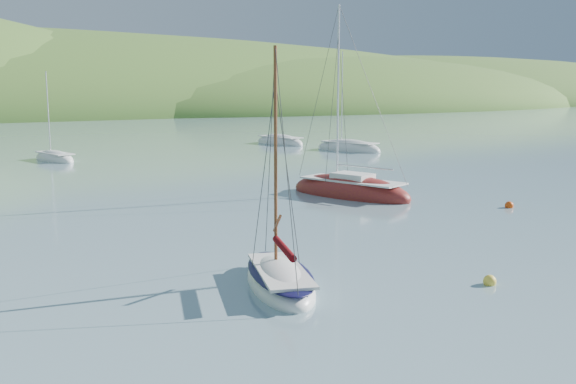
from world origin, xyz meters
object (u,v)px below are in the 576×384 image
daysailer_white (280,281)px  distant_sloop_a (55,159)px  sloop_red (350,192)px  distant_sloop_d (348,149)px  distant_sloop_b (280,143)px

daysailer_white → distant_sloop_a: (0.22, 43.34, -0.04)m
sloop_red → distant_sloop_d: (16.44, 23.62, -0.04)m
distant_sloop_a → distant_sloop_d: (28.97, -5.79, 0.03)m
daysailer_white → distant_sloop_d: 47.57m
distant_sloop_a → distant_sloop_b: 26.86m
daysailer_white → distant_sloop_b: distant_sloop_b is taller
distant_sloop_b → distant_sloop_d: 10.86m
daysailer_white → sloop_red: size_ratio=0.69×
daysailer_white → distant_sloop_a: bearing=107.0°
sloop_red → distant_sloop_b: (13.91, 34.18, -0.05)m
distant_sloop_d → distant_sloop_a: bearing=150.4°
daysailer_white → distant_sloop_d: bearing=69.4°
distant_sloop_a → distant_sloop_b: bearing=-4.6°
distant_sloop_b → distant_sloop_d: distant_sloop_d is taller
daysailer_white → distant_sloop_a: 43.35m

